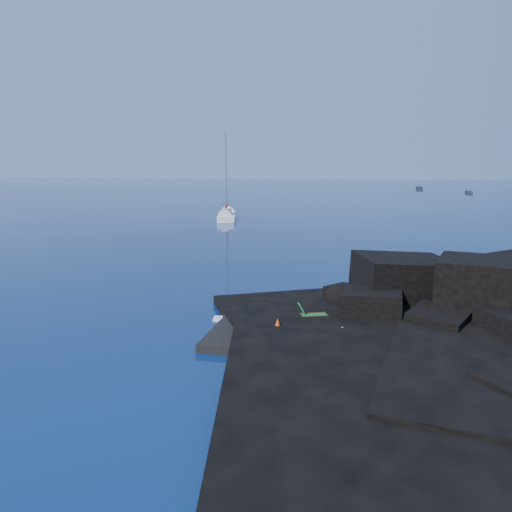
{
  "coord_description": "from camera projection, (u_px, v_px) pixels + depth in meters",
  "views": [
    {
      "loc": [
        5.25,
        -22.24,
        8.36
      ],
      "look_at": [
        1.06,
        10.31,
        2.0
      ],
      "focal_mm": 35.0,
      "sensor_mm": 36.0,
      "label": 1
    }
  ],
  "objects": [
    {
      "name": "towel",
      "position": [
        332.0,
        332.0,
        23.48
      ],
      "size": [
        1.88,
        0.89,
        0.05
      ],
      "primitive_type": "cube",
      "rotation": [
        0.0,
        0.0,
        -0.0
      ],
      "color": "silver",
      "rests_on": "beach"
    },
    {
      "name": "sailboat",
      "position": [
        227.0,
        220.0,
        70.67
      ],
      "size": [
        4.18,
        11.81,
        12.14
      ],
      "primitive_type": null,
      "rotation": [
        0.0,
        0.0,
        0.15
      ],
      "color": "white",
      "rests_on": "ground"
    },
    {
      "name": "beach",
      "position": [
        301.0,
        337.0,
        23.83
      ],
      "size": [
        9.08,
        6.86,
        0.7
      ],
      "primitive_type": "cube",
      "rotation": [
        0.0,
        0.0,
        -0.1
      ],
      "color": "black",
      "rests_on": "ground"
    },
    {
      "name": "ground",
      "position": [
        207.0,
        337.0,
        23.91
      ],
      "size": [
        400.0,
        400.0,
        0.0
      ],
      "primitive_type": "plane",
      "color": "#031138",
      "rests_on": "ground"
    },
    {
      "name": "sunbather",
      "position": [
        332.0,
        329.0,
        23.45
      ],
      "size": [
        1.78,
        0.46,
        0.25
      ],
      "primitive_type": null,
      "rotation": [
        0.0,
        0.0,
        -0.0
      ],
      "color": "tan",
      "rests_on": "towel"
    },
    {
      "name": "distant_boat_a",
      "position": [
        419.0,
        189.0,
        143.32
      ],
      "size": [
        2.02,
        5.09,
        0.66
      ],
      "primitive_type": "cube",
      "rotation": [
        0.0,
        0.0,
        -0.1
      ],
      "color": "black",
      "rests_on": "ground"
    },
    {
      "name": "deck_chair",
      "position": [
        314.0,
        311.0,
        25.19
      ],
      "size": [
        1.53,
        0.98,
        0.98
      ],
      "primitive_type": null,
      "rotation": [
        0.0,
        0.0,
        0.27
      ],
      "color": "#1A7736",
      "rests_on": "beach"
    },
    {
      "name": "headland",
      "position": [
        472.0,
        328.0,
        25.2
      ],
      "size": [
        24.0,
        24.0,
        3.6
      ],
      "primitive_type": null,
      "color": "black",
      "rests_on": "ground"
    },
    {
      "name": "surf_foam",
      "position": [
        313.0,
        310.0,
        28.15
      ],
      "size": [
        10.0,
        8.0,
        0.06
      ],
      "primitive_type": null,
      "color": "white",
      "rests_on": "ground"
    },
    {
      "name": "marker_cone",
      "position": [
        278.0,
        325.0,
        23.64
      ],
      "size": [
        0.53,
        0.53,
        0.63
      ],
      "primitive_type": "cone",
      "rotation": [
        0.0,
        0.0,
        0.35
      ],
      "color": "#FE510D",
      "rests_on": "beach"
    },
    {
      "name": "distant_boat_b",
      "position": [
        469.0,
        193.0,
        126.4
      ],
      "size": [
        1.64,
        4.12,
        0.54
      ],
      "primitive_type": "cube",
      "rotation": [
        0.0,
        0.0,
        -0.1
      ],
      "color": "#242429",
      "rests_on": "ground"
    }
  ]
}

